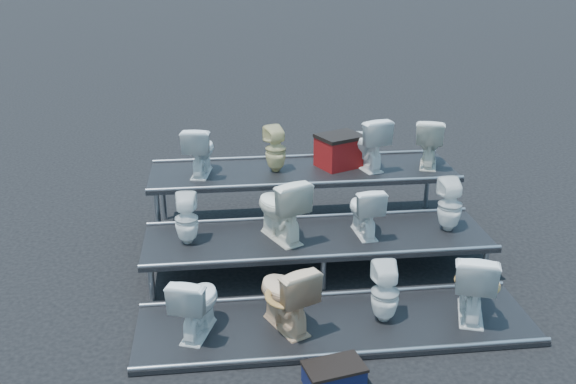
{
  "coord_description": "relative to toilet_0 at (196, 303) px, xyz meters",
  "views": [
    {
      "loc": [
        -1.18,
        -7.01,
        3.86
      ],
      "look_at": [
        -0.35,
        0.1,
        1.02
      ],
      "focal_mm": 40.0,
      "sensor_mm": 36.0,
      "label": 1
    }
  ],
  "objects": [
    {
      "name": "toilet_2",
      "position": [
        1.97,
        0.0,
        -0.02
      ],
      "size": [
        0.31,
        0.32,
        0.66
      ],
      "primitive_type": "imported",
      "rotation": [
        0.0,
        0.0,
        3.09
      ],
      "color": "white",
      "rests_on": "tier_front"
    },
    {
      "name": "toilet_9",
      "position": [
        1.07,
        2.6,
        0.77
      ],
      "size": [
        0.36,
        0.36,
        0.63
      ],
      "primitive_type": "imported",
      "rotation": [
        0.0,
        0.0,
        3.45
      ],
      "color": "beige",
      "rests_on": "tier_back"
    },
    {
      "name": "toilet_3",
      "position": [
        2.92,
        0.0,
        0.05
      ],
      "size": [
        0.67,
        0.88,
        0.79
      ],
      "primitive_type": "imported",
      "rotation": [
        0.0,
        0.0,
        2.81
      ],
      "color": "white",
      "rests_on": "tier_front"
    },
    {
      "name": "toilet_1",
      "position": [
        0.91,
        0.0,
        0.03
      ],
      "size": [
        0.7,
        0.86,
        0.76
      ],
      "primitive_type": "imported",
      "rotation": [
        0.0,
        0.0,
        3.57
      ],
      "color": "#D5AC84",
      "rests_on": "tier_front"
    },
    {
      "name": "toilet_11",
      "position": [
        3.24,
        2.6,
        0.8
      ],
      "size": [
        0.59,
        0.77,
        0.69
      ],
      "primitive_type": "imported",
      "rotation": [
        0.0,
        0.0,
        2.8
      ],
      "color": "white",
      "rests_on": "tier_back"
    },
    {
      "name": "toilet_6",
      "position": [
        2.03,
        1.3,
        0.37
      ],
      "size": [
        0.41,
        0.66,
        0.64
      ],
      "primitive_type": "imported",
      "rotation": [
        0.0,
        0.0,
        3.23
      ],
      "color": "white",
      "rests_on": "tier_mid"
    },
    {
      "name": "tier_mid",
      "position": [
        1.45,
        1.3,
        -0.18
      ],
      "size": [
        4.2,
        1.2,
        0.46
      ],
      "primitive_type": "cube",
      "color": "black",
      "rests_on": "ground"
    },
    {
      "name": "toilet_4",
      "position": [
        -0.12,
        1.3,
        0.36
      ],
      "size": [
        0.28,
        0.29,
        0.62
      ],
      "primitive_type": "imported",
      "rotation": [
        0.0,
        0.0,
        3.11
      ],
      "color": "white",
      "rests_on": "tier_mid"
    },
    {
      "name": "tier_back",
      "position": [
        1.45,
        2.6,
        0.02
      ],
      "size": [
        4.2,
        1.2,
        0.86
      ],
      "primitive_type": "cube",
      "color": "black",
      "rests_on": "ground"
    },
    {
      "name": "tier_front",
      "position": [
        1.45,
        0.0,
        -0.38
      ],
      "size": [
        4.2,
        1.2,
        0.06
      ],
      "primitive_type": "cube",
      "color": "black",
      "rests_on": "ground"
    },
    {
      "name": "toilet_10",
      "position": [
        2.34,
        2.6,
        0.82
      ],
      "size": [
        0.61,
        0.82,
        0.74
      ],
      "primitive_type": "imported",
      "rotation": [
        0.0,
        0.0,
        3.43
      ],
      "color": "white",
      "rests_on": "tier_back"
    },
    {
      "name": "toilet_8",
      "position": [
        0.04,
        2.6,
        0.79
      ],
      "size": [
        0.5,
        0.73,
        0.68
      ],
      "primitive_type": "imported",
      "rotation": [
        0.0,
        0.0,
        2.96
      ],
      "color": "white",
      "rests_on": "tier_back"
    },
    {
      "name": "toilet_7",
      "position": [
        3.1,
        1.3,
        0.38
      ],
      "size": [
        0.3,
        0.31,
        0.66
      ],
      "primitive_type": "imported",
      "rotation": [
        0.0,
        0.0,
        3.14
      ],
      "color": "white",
      "rests_on": "tier_mid"
    },
    {
      "name": "step_stool",
      "position": [
        1.26,
        -0.93,
        -0.31
      ],
      "size": [
        0.58,
        0.42,
        0.19
      ],
      "primitive_type": "cube",
      "rotation": [
        0.0,
        0.0,
        0.22
      ],
      "color": "#0E1335",
      "rests_on": "ground"
    },
    {
      "name": "ground",
      "position": [
        1.45,
        1.3,
        -0.41
      ],
      "size": [
        80.0,
        80.0,
        0.0
      ],
      "primitive_type": "plane",
      "color": "black",
      "rests_on": "ground"
    },
    {
      "name": "toilet_0",
      "position": [
        0.0,
        0.0,
        0.0
      ],
      "size": [
        0.59,
        0.77,
        0.7
      ],
      "primitive_type": "imported",
      "rotation": [
        0.0,
        0.0,
        2.8
      ],
      "color": "white",
      "rests_on": "tier_front"
    },
    {
      "name": "toilet_5",
      "position": [
        1.0,
        1.3,
        0.45
      ],
      "size": [
        0.73,
        0.9,
        0.8
      ],
      "primitive_type": "imported",
      "rotation": [
        0.0,
        0.0,
        3.57
      ],
      "color": "white",
      "rests_on": "tier_mid"
    },
    {
      "name": "red_crate",
      "position": [
        1.98,
        2.7,
        0.66
      ],
      "size": [
        0.71,
        0.65,
        0.41
      ],
      "primitive_type": "cube",
      "rotation": [
        0.0,
        0.0,
        0.43
      ],
      "color": "maroon",
      "rests_on": "tier_back"
    }
  ]
}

